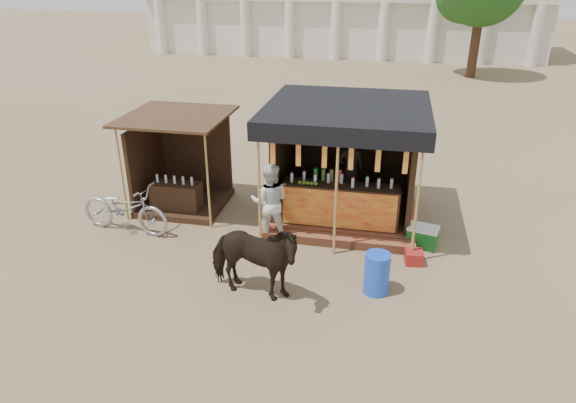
# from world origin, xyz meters

# --- Properties ---
(ground) EXTENTS (120.00, 120.00, 0.00)m
(ground) POSITION_xyz_m (0.00, 0.00, 0.00)
(ground) COLOR #846B4C
(ground) RESTS_ON ground
(main_stall) EXTENTS (3.60, 3.61, 2.78)m
(main_stall) POSITION_xyz_m (1.01, 3.36, 1.03)
(main_stall) COLOR brown
(main_stall) RESTS_ON ground
(secondary_stall) EXTENTS (2.40, 2.40, 2.38)m
(secondary_stall) POSITION_xyz_m (-3.17, 3.24, 0.85)
(secondary_stall) COLOR #392414
(secondary_stall) RESTS_ON ground
(cow) EXTENTS (1.93, 1.08, 1.55)m
(cow) POSITION_xyz_m (-0.25, -0.29, 0.77)
(cow) COLOR black
(cow) RESTS_ON ground
(motorbike) EXTENTS (2.26, 1.02, 1.15)m
(motorbike) POSITION_xyz_m (-3.78, 1.61, 0.58)
(motorbike) COLOR #9C9AA3
(motorbike) RESTS_ON ground
(bystander) EXTENTS (0.94, 0.78, 1.75)m
(bystander) POSITION_xyz_m (-0.49, 2.00, 0.87)
(bystander) COLOR silver
(bystander) RESTS_ON ground
(blue_barrel) EXTENTS (0.52, 0.52, 0.80)m
(blue_barrel) POSITION_xyz_m (1.94, 0.32, 0.40)
(blue_barrel) COLOR blue
(blue_barrel) RESTS_ON ground
(red_crate) EXTENTS (0.39, 0.40, 0.27)m
(red_crate) POSITION_xyz_m (2.66, 1.50, 0.13)
(red_crate) COLOR maroon
(red_crate) RESTS_ON ground
(cooler) EXTENTS (0.72, 0.57, 0.46)m
(cooler) POSITION_xyz_m (2.84, 2.27, 0.23)
(cooler) COLOR #166521
(cooler) RESTS_ON ground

